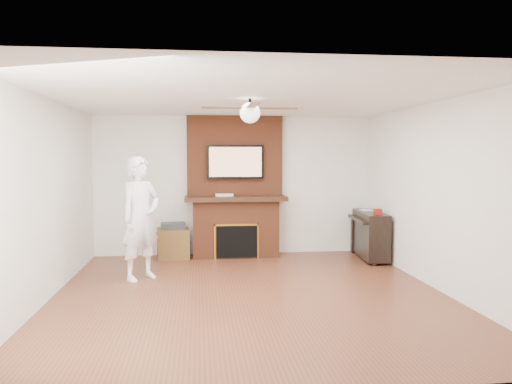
{
  "coord_description": "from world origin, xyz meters",
  "views": [
    {
      "loc": [
        -0.65,
        -6.29,
        1.76
      ],
      "look_at": [
        0.18,
        0.9,
        1.26
      ],
      "focal_mm": 35.0,
      "sensor_mm": 36.0,
      "label": 1
    }
  ],
  "objects": [
    {
      "name": "person",
      "position": [
        -1.48,
        0.96,
        0.89
      ],
      "size": [
        0.77,
        0.76,
        1.77
      ],
      "primitive_type": "imported",
      "rotation": [
        0.0,
        0.0,
        0.77
      ],
      "color": "white",
      "rests_on": "ground"
    },
    {
      "name": "side_table",
      "position": [
        -1.1,
        2.48,
        0.28
      ],
      "size": [
        0.59,
        0.59,
        0.62
      ],
      "rotation": [
        0.0,
        0.0,
        0.11
      ],
      "color": "#563A18",
      "rests_on": "ground"
    },
    {
      "name": "tv",
      "position": [
        0.0,
        2.5,
        1.68
      ],
      "size": [
        1.0,
        0.08,
        0.6
      ],
      "color": "black",
      "rests_on": "fireplace"
    },
    {
      "name": "fireplace",
      "position": [
        0.0,
        2.55,
        1.0
      ],
      "size": [
        1.78,
        0.64,
        2.5
      ],
      "color": "brown",
      "rests_on": "ground"
    },
    {
      "name": "cable_box",
      "position": [
        -0.2,
        2.45,
        1.1
      ],
      "size": [
        0.31,
        0.18,
        0.04
      ],
      "primitive_type": "cube",
      "rotation": [
        0.0,
        0.0,
        -0.02
      ],
      "color": "silver",
      "rests_on": "fireplace"
    },
    {
      "name": "piano",
      "position": [
        2.3,
        2.0,
        0.44
      ],
      "size": [
        0.57,
        1.28,
        0.91
      ],
      "rotation": [
        0.0,
        0.0,
        -0.09
      ],
      "color": "black",
      "rests_on": "ground"
    },
    {
      "name": "room_shell",
      "position": [
        0.0,
        0.0,
        1.25
      ],
      "size": [
        5.36,
        5.86,
        2.86
      ],
      "color": "#552A19",
      "rests_on": "ground"
    },
    {
      "name": "candle_cream",
      "position": [
        0.17,
        2.31,
        0.05
      ],
      "size": [
        0.08,
        0.08,
        0.09
      ],
      "primitive_type": "cylinder",
      "color": "beige",
      "rests_on": "ground"
    },
    {
      "name": "ceiling_fan",
      "position": [
        -0.0,
        0.0,
        2.33
      ],
      "size": [
        1.21,
        1.21,
        0.31
      ],
      "color": "black",
      "rests_on": "room_shell"
    },
    {
      "name": "candle_orange",
      "position": [
        -0.05,
        2.32,
        0.06
      ],
      "size": [
        0.07,
        0.07,
        0.11
      ],
      "primitive_type": "cylinder",
      "color": "#C54517",
      "rests_on": "ground"
    },
    {
      "name": "candle_green",
      "position": [
        0.02,
        2.32,
        0.05
      ],
      "size": [
        0.06,
        0.06,
        0.09
      ],
      "primitive_type": "cylinder",
      "color": "#557D32",
      "rests_on": "ground"
    },
    {
      "name": "candle_blue",
      "position": [
        0.17,
        2.29,
        0.03
      ],
      "size": [
        0.06,
        0.06,
        0.07
      ],
      "primitive_type": "cylinder",
      "color": "#394FAD",
      "rests_on": "ground"
    }
  ]
}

